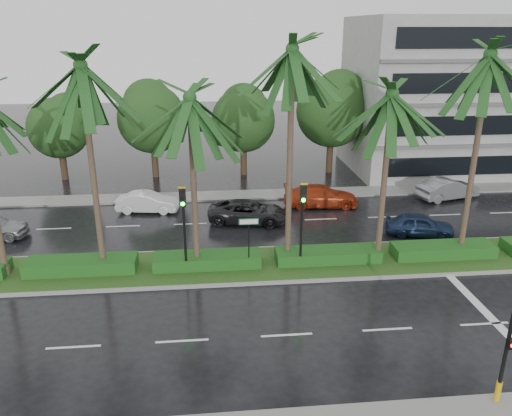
{
  "coord_description": "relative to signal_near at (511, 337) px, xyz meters",
  "views": [
    {
      "loc": [
        -2.76,
        -21.19,
        11.16
      ],
      "look_at": [
        -0.56,
        1.5,
        2.89
      ],
      "focal_mm": 35.0,
      "sensor_mm": 36.0,
      "label": 1
    }
  ],
  "objects": [
    {
      "name": "signal_near",
      "position": [
        0.0,
        0.0,
        0.0
      ],
      "size": [
        0.34,
        0.45,
        4.36
      ],
      "color": "black",
      "rests_on": "near_sidewalk"
    },
    {
      "name": "building",
      "position": [
        11.0,
        27.39,
        3.5
      ],
      "size": [
        16.0,
        10.0,
        12.0
      ],
      "primitive_type": "cube",
      "color": "gray",
      "rests_on": "ground"
    },
    {
      "name": "car_blue",
      "position": [
        3.0,
        13.39,
        -1.86
      ],
      "size": [
        2.41,
        4.03,
        1.28
      ],
      "primitive_type": "imported",
      "rotation": [
        0.0,
        0.0,
        1.32
      ],
      "color": "#172645",
      "rests_on": "ground"
    },
    {
      "name": "palm_row",
      "position": [
        -7.25,
        10.41,
        6.03
      ],
      "size": [
        26.3,
        4.2,
        10.94
      ],
      "color": "#3F3224",
      "rests_on": "median"
    },
    {
      "name": "car_darkgrey",
      "position": [
        -6.5,
        16.38,
        -1.84
      ],
      "size": [
        3.07,
        5.13,
        1.33
      ],
      "primitive_type": "imported",
      "rotation": [
        0.0,
        0.0,
        1.38
      ],
      "color": "black",
      "rests_on": "ground"
    },
    {
      "name": "median",
      "position": [
        -6.0,
        10.39,
        -2.42
      ],
      "size": [
        36.0,
        4.0,
        0.15
      ],
      "color": "gray",
      "rests_on": "ground"
    },
    {
      "name": "far_sidewalk",
      "position": [
        -6.0,
        21.39,
        -2.44
      ],
      "size": [
        40.0,
        2.0,
        0.12
      ],
      "primitive_type": "cube",
      "color": "gray",
      "rests_on": "ground"
    },
    {
      "name": "car_white",
      "position": [
        -12.77,
        18.81,
        -1.86
      ],
      "size": [
        1.81,
        4.04,
        1.29
      ],
      "primitive_type": "imported",
      "rotation": [
        0.0,
        0.0,
        1.45
      ],
      "color": "silver",
      "rests_on": "ground"
    },
    {
      "name": "ground",
      "position": [
        -6.0,
        9.39,
        -2.5
      ],
      "size": [
        120.0,
        120.0,
        0.0
      ],
      "primitive_type": "plane",
      "color": "black",
      "rests_on": "ground"
    },
    {
      "name": "signal_median_right",
      "position": [
        -4.5,
        9.69,
        0.49
      ],
      "size": [
        0.34,
        0.42,
        4.36
      ],
      "color": "black",
      "rests_on": "median"
    },
    {
      "name": "lane_markings",
      "position": [
        -2.96,
        8.96,
        -2.5
      ],
      "size": [
        34.0,
        13.06,
        0.01
      ],
      "color": "silver",
      "rests_on": "ground"
    },
    {
      "name": "car_red",
      "position": [
        -1.5,
        18.8,
        -1.8
      ],
      "size": [
        2.31,
        4.98,
        1.41
      ],
      "primitive_type": "imported",
      "rotation": [
        0.0,
        0.0,
        1.5
      ],
      "color": "#9D2C11",
      "rests_on": "ground"
    },
    {
      "name": "car_grey",
      "position": [
        7.5,
        19.4,
        -1.78
      ],
      "size": [
        2.64,
        4.64,
        1.45
      ],
      "primitive_type": "imported",
      "rotation": [
        0.0,
        0.0,
        1.84
      ],
      "color": "slate",
      "rests_on": "ground"
    },
    {
      "name": "bg_trees",
      "position": [
        -4.36,
        26.98,
        2.39
      ],
      "size": [
        33.01,
        5.65,
        8.16
      ],
      "color": "#322016",
      "rests_on": "ground"
    },
    {
      "name": "hedge",
      "position": [
        -6.0,
        10.39,
        -2.05
      ],
      "size": [
        35.2,
        1.4,
        0.6
      ],
      "color": "#144818",
      "rests_on": "median"
    },
    {
      "name": "street_sign",
      "position": [
        -7.0,
        9.87,
        -0.38
      ],
      "size": [
        0.95,
        0.09,
        2.6
      ],
      "color": "black",
      "rests_on": "median"
    },
    {
      "name": "signal_median_left",
      "position": [
        -10.0,
        9.69,
        0.49
      ],
      "size": [
        0.34,
        0.42,
        4.36
      ],
      "color": "black",
      "rests_on": "median"
    }
  ]
}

